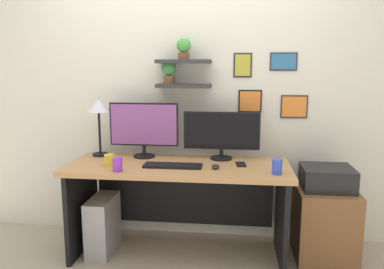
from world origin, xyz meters
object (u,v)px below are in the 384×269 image
object	(u,v)px
computer_mouse	(216,167)
water_cup	(277,167)
monitor_right	(222,133)
drawer_cabinet	(324,224)
desk	(180,187)
cell_phone	(241,164)
printer	(327,178)
keyboard	(173,166)
pen_cup	(117,165)
coffee_mug	(110,160)
computer_tower_left	(103,225)
monitor_left	(144,127)
desk_lamp	(99,111)

from	to	relation	value
computer_mouse	water_cup	size ratio (longest dim) A/B	0.82
monitor_right	drawer_cabinet	distance (m)	1.07
computer_mouse	drawer_cabinet	size ratio (longest dim) A/B	0.16
drawer_cabinet	water_cup	bearing A→B (deg)	-147.32
desk	cell_phone	xyz separation A→B (m)	(0.48, -0.02, 0.21)
monitor_right	printer	size ratio (longest dim) A/B	1.63
keyboard	pen_cup	distance (m)	0.42
coffee_mug	water_cup	size ratio (longest dim) A/B	0.82
pen_cup	computer_tower_left	bearing A→B (deg)	132.83
water_cup	computer_tower_left	xyz separation A→B (m)	(-1.36, 0.17, -0.58)
monitor_left	desk_lamp	world-z (taller)	desk_lamp
desk	desk_lamp	xyz separation A→B (m)	(-0.71, 0.16, 0.59)
computer_mouse	water_cup	xyz separation A→B (m)	(0.44, -0.10, 0.04)
pen_cup	computer_tower_left	size ratio (longest dim) A/B	0.22
pen_cup	coffee_mug	bearing A→B (deg)	126.85
drawer_cabinet	cell_phone	bearing A→B (deg)	-177.20
desk_lamp	cell_phone	world-z (taller)	desk_lamp
cell_phone	pen_cup	distance (m)	0.94
computer_mouse	pen_cup	xyz separation A→B (m)	(-0.70, -0.16, 0.04)
drawer_cabinet	pen_cup	bearing A→B (deg)	-168.32
printer	computer_tower_left	xyz separation A→B (m)	(-1.76, -0.09, -0.43)
keyboard	coffee_mug	world-z (taller)	coffee_mug
keyboard	computer_mouse	bearing A→B (deg)	-2.34
monitor_right	desk_lamp	distance (m)	1.04
computer_mouse	desk_lamp	world-z (taller)	desk_lamp
monitor_right	water_cup	bearing A→B (deg)	-45.33
pen_cup	water_cup	xyz separation A→B (m)	(1.14, 0.06, 0.01)
water_cup	printer	world-z (taller)	water_cup
computer_mouse	cell_phone	size ratio (longest dim) A/B	0.64
pen_cup	computer_tower_left	distance (m)	0.65
coffee_mug	pen_cup	world-z (taller)	pen_cup
pen_cup	water_cup	world-z (taller)	water_cup
desk	keyboard	world-z (taller)	keyboard
monitor_left	computer_tower_left	xyz separation A→B (m)	(-0.30, -0.24, -0.77)
desk_lamp	printer	bearing A→B (deg)	-4.69
monitor_right	keyboard	bearing A→B (deg)	-139.41
desk_lamp	monitor_left	bearing A→B (deg)	0.12
desk_lamp	coffee_mug	distance (m)	0.51
coffee_mug	printer	bearing A→B (deg)	6.15
monitor_right	pen_cup	distance (m)	0.89
monitor_right	computer_mouse	xyz separation A→B (m)	(-0.03, -0.32, -0.20)
keyboard	computer_mouse	distance (m)	0.33
computer_mouse	drawer_cabinet	bearing A→B (deg)	11.00
computer_tower_left	monitor_right	bearing A→B (deg)	14.19
desk	printer	xyz separation A→B (m)	(1.14, 0.01, 0.12)
monitor_left	printer	size ratio (longest dim) A/B	1.52
water_cup	printer	size ratio (longest dim) A/B	0.29
desk	cell_phone	bearing A→B (deg)	-2.78
monitor_right	keyboard	world-z (taller)	monitor_right
computer_mouse	printer	size ratio (longest dim) A/B	0.24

